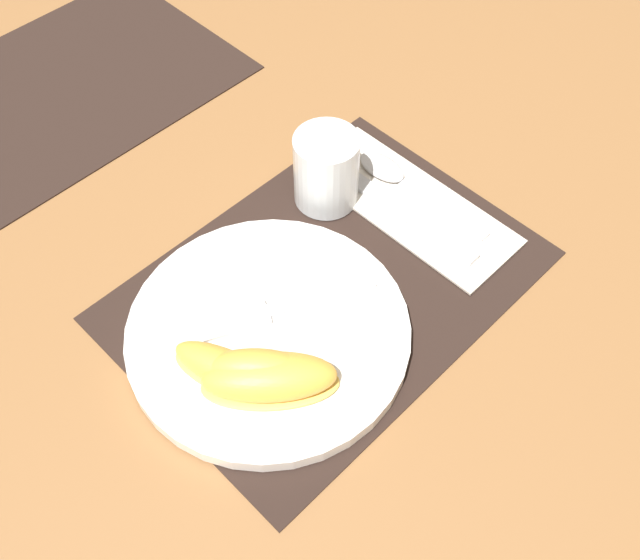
% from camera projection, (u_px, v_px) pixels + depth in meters
% --- Properties ---
extents(ground_plane, '(3.00, 3.00, 0.00)m').
position_uv_depth(ground_plane, '(327.00, 285.00, 0.78)').
color(ground_plane, olive).
extents(placemat, '(0.42, 0.30, 0.00)m').
position_uv_depth(placemat, '(327.00, 284.00, 0.78)').
color(placemat, black).
rests_on(placemat, ground_plane).
extents(placemat_far, '(0.42, 0.30, 0.00)m').
position_uv_depth(placemat_far, '(63.00, 88.00, 0.96)').
color(placemat_far, black).
rests_on(placemat_far, ground_plane).
extents(plate, '(0.28, 0.28, 0.02)m').
position_uv_depth(plate, '(268.00, 333.00, 0.73)').
color(plate, white).
rests_on(plate, placemat).
extents(juice_glass, '(0.07, 0.07, 0.09)m').
position_uv_depth(juice_glass, '(326.00, 173.00, 0.81)').
color(juice_glass, silver).
rests_on(juice_glass, placemat).
extents(napkin, '(0.10, 0.25, 0.00)m').
position_uv_depth(napkin, '(409.00, 204.00, 0.84)').
color(napkin, silver).
rests_on(napkin, placemat).
extents(knife, '(0.02, 0.21, 0.01)m').
position_uv_depth(knife, '(401.00, 211.00, 0.83)').
color(knife, silver).
rests_on(knife, napkin).
extents(spoon, '(0.03, 0.18, 0.01)m').
position_uv_depth(spoon, '(398.00, 178.00, 0.85)').
color(spoon, silver).
rests_on(spoon, napkin).
extents(fork, '(0.17, 0.10, 0.00)m').
position_uv_depth(fork, '(276.00, 309.00, 0.73)').
color(fork, silver).
rests_on(fork, plate).
extents(citrus_wedge_0, '(0.08, 0.13, 0.03)m').
position_uv_depth(citrus_wedge_0, '(231.00, 372.00, 0.68)').
color(citrus_wedge_0, '#F7C656').
rests_on(citrus_wedge_0, plate).
extents(citrus_wedge_1, '(0.10, 0.10, 0.04)m').
position_uv_depth(citrus_wedge_1, '(257.00, 371.00, 0.68)').
color(citrus_wedge_1, '#F7C656').
rests_on(citrus_wedge_1, plate).
extents(citrus_wedge_2, '(0.13, 0.12, 0.04)m').
position_uv_depth(citrus_wedge_2, '(270.00, 378.00, 0.67)').
color(citrus_wedge_2, '#F7C656').
rests_on(citrus_wedge_2, plate).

